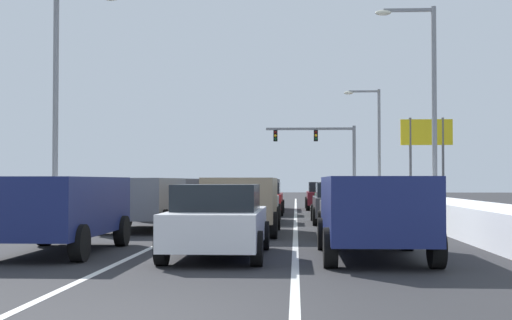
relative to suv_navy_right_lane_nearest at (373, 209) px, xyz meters
The scene contains 25 objects.
ground_plane 14.58m from the suv_navy_right_lane_nearest, 103.09° to the left, with size 134.88×134.88×0.00m, color #28282B.
lane_stripe_between_right_lane_and_center_lane 19.45m from the suv_navy_right_lane_nearest, 94.71° to the left, with size 0.14×57.06×0.01m, color silver.
lane_stripe_between_center_lane_and_left_lane 20.02m from the suv_navy_right_lane_nearest, 104.47° to the left, with size 0.14×57.06×0.01m, color silver.
snow_bank_right_shoulder 19.72m from the suv_navy_right_lane_nearest, 79.16° to the left, with size 1.96×57.06×0.90m, color white.
snow_bank_left_shoulder 21.93m from the suv_navy_right_lane_nearest, 118.01° to the left, with size 1.32×57.06×0.69m, color white.
suv_navy_right_lane_nearest is the anchor object (origin of this frame).
sedan_gray_right_lane_second 5.86m from the suv_navy_right_lane_nearest, 89.09° to the left, with size 2.00×4.50×1.51m.
sedan_charcoal_right_lane_third 11.97m from the suv_navy_right_lane_nearest, 89.97° to the left, with size 2.00×4.50×1.51m.
sedan_green_right_lane_fourth 17.80m from the suv_navy_right_lane_nearest, 89.22° to the left, with size 2.00×4.50×1.51m.
sedan_maroon_right_lane_fifth 24.53m from the suv_navy_right_lane_nearest, 90.13° to the left, with size 2.00×4.50×1.51m.
sedan_white_center_lane_nearest 3.21m from the suv_navy_right_lane_nearest, behind, with size 2.00×4.50×1.51m.
suv_tan_center_lane_second 7.19m from the suv_navy_right_lane_nearest, 116.13° to the left, with size 2.16×4.90×1.67m.
sedan_silver_center_lane_third 12.95m from the suv_navy_right_lane_nearest, 104.27° to the left, with size 2.00×4.50×1.51m.
sedan_red_center_lane_fourth 18.82m from the suv_navy_right_lane_nearest, 99.62° to the left, with size 2.00×4.50×1.51m.
suv_black_center_lane_fifth 24.63m from the suv_navy_right_lane_nearest, 98.15° to the left, with size 2.16×4.90×1.67m.
suv_navy_left_lane_nearest 6.79m from the suv_navy_right_lane_nearest, behind, with size 2.16×4.90×1.67m.
suv_gray_left_lane_second 10.17m from the suv_navy_right_lane_nearest, 129.39° to the left, with size 2.16×4.90×1.67m.
suv_charcoal_left_lane_third 16.24m from the suv_navy_right_lane_nearest, 114.64° to the left, with size 2.16×4.90×1.67m.
sedan_green_left_lane_fourth 22.28m from the suv_navy_right_lane_nearest, 106.87° to the left, with size 2.00×4.50×1.51m.
suv_maroon_left_lane_fifth 28.51m from the suv_navy_right_lane_nearest, 103.33° to the left, with size 2.16×4.90×1.67m.
traffic_light_gantry 45.43m from the suv_navy_right_lane_nearest, 88.77° to the left, with size 7.54×0.47×6.20m.
street_lamp_right_near 17.83m from the suv_navy_right_lane_nearest, 76.08° to the left, with size 2.66×0.36×9.25m.
street_lamp_right_mid 37.94m from the suv_navy_right_lane_nearest, 83.72° to the left, with size 2.66×0.36×8.26m.
street_lamp_left_mid 17.35m from the suv_navy_right_lane_nearest, 129.80° to the left, with size 2.66×0.36×9.09m.
roadside_sign_right 30.80m from the suv_navy_right_lane_nearest, 77.69° to the left, with size 3.20×0.16×5.50m.
Camera 1 is at (1.71, -8.16, 1.59)m, focal length 50.03 mm.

